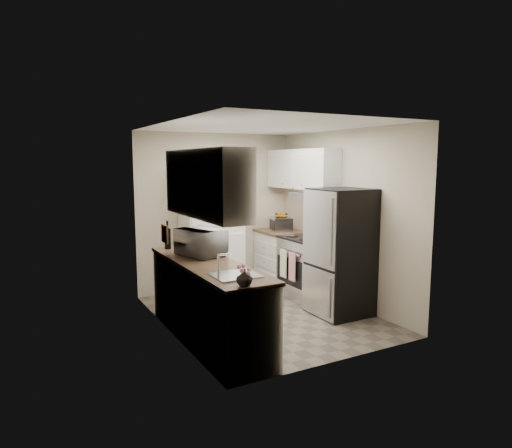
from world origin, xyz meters
The scene contains 16 objects.
ground centered at (0.00, 0.00, 0.00)m, with size 3.20×3.20×0.00m, color #665B4C.
room_shell centered at (-0.02, -0.01, 1.63)m, with size 2.64×3.24×2.52m.
pantry_cabinet centered at (-0.20, 1.32, 1.00)m, with size 0.90×0.55×2.00m, color white.
base_cabinet_left centered at (-0.99, -0.43, 0.44)m, with size 0.60×2.30×0.88m, color white.
countertop_left centered at (-0.99, -0.43, 0.90)m, with size 0.63×2.33×0.04m, color brown.
base_cabinet_right centered at (0.99, 1.19, 0.44)m, with size 0.60×0.80×0.88m, color white.
countertop_right centered at (0.99, 1.19, 0.90)m, with size 0.63×0.83×0.04m, color brown.
electric_range centered at (0.97, 0.39, 0.48)m, with size 0.71×0.78×1.13m.
refrigerator centered at (0.94, -0.41, 0.85)m, with size 0.70×0.72×1.70m, color #B7B7BC.
microwave centered at (-0.91, -0.04, 1.08)m, with size 0.59×0.40×0.32m, color silver.
wine_bottle centered at (-1.14, 0.55, 1.09)m, with size 0.09×0.09×0.34m, color black.
flower_vase centered at (-1.08, -1.52, 1.00)m, with size 0.15×0.15×0.16m, color silver.
cutting_board centered at (-0.86, 0.52, 1.06)m, with size 0.02×0.22×0.27m, color #45943E.
toaster_oven centered at (0.97, 1.17, 1.03)m, with size 0.31×0.39×0.23m, color #B3B3B8.
fruit_basket centered at (0.97, 1.16, 1.19)m, with size 0.22×0.22×0.09m, color orange, non-canonical shape.
kitchen_mat centered at (-0.02, 0.59, 0.01)m, with size 0.43×0.70×0.01m, color tan.
Camera 1 is at (-2.92, -5.14, 2.05)m, focal length 32.00 mm.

